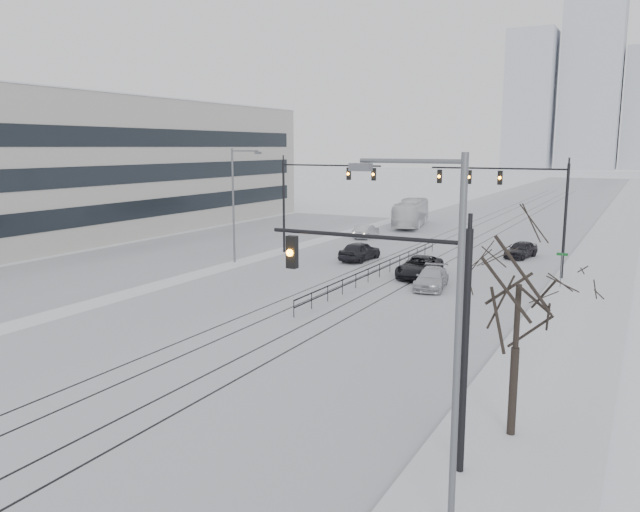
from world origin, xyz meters
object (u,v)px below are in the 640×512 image
at_px(bare_tree, 518,301).
at_px(box_truck, 411,213).
at_px(traffic_mast_near, 409,311).
at_px(sedan_sb_inner, 360,251).
at_px(sedan_nb_far, 521,250).
at_px(sedan_nb_front, 419,267).
at_px(sedan_sb_outer, 366,231).
at_px(sedan_nb_right, 431,278).

relative_size(bare_tree, box_truck, 0.55).
distance_m(traffic_mast_near, sedan_sb_inner, 33.05).
xyz_separation_m(sedan_nb_far, box_truck, (-15.11, 15.28, 0.85)).
distance_m(sedan_nb_far, box_truck, 21.51).
xyz_separation_m(traffic_mast_near, sedan_sb_inner, (-14.74, 29.34, -3.78)).
height_order(bare_tree, sedan_nb_far, bare_tree).
distance_m(sedan_nb_front, box_truck, 28.59).
bearing_deg(sedan_sb_outer, sedan_nb_far, 160.94).
bearing_deg(sedan_sb_inner, box_truck, -76.44).
bearing_deg(traffic_mast_near, sedan_sb_inner, 116.66).
height_order(traffic_mast_near, box_truck, traffic_mast_near).
xyz_separation_m(sedan_sb_inner, sedan_nb_right, (8.28, -7.00, -0.13)).
bearing_deg(box_truck, sedan_nb_far, 123.78).
relative_size(bare_tree, sedan_sb_inner, 1.33).
xyz_separation_m(sedan_nb_right, box_truck, (-12.08, 29.71, 0.88)).
bearing_deg(sedan_nb_right, bare_tree, -74.23).
relative_size(sedan_sb_inner, box_truck, 0.42).
distance_m(sedan_nb_front, sedan_nb_right, 3.54).
height_order(bare_tree, sedan_nb_right, bare_tree).
bearing_deg(sedan_nb_front, bare_tree, -67.64).
height_order(bare_tree, box_truck, bare_tree).
bearing_deg(sedan_sb_inner, traffic_mast_near, 120.71).
xyz_separation_m(sedan_nb_front, sedan_nb_right, (1.86, -3.02, -0.07)).
distance_m(traffic_mast_near, bare_tree, 3.85).
relative_size(traffic_mast_near, sedan_nb_right, 1.55).
relative_size(bare_tree, sedan_nb_far, 1.50).
bearing_deg(sedan_nb_front, traffic_mast_near, -75.12).
bearing_deg(sedan_sb_outer, bare_tree, 116.06).
distance_m(sedan_sb_inner, sedan_nb_front, 7.55).
bearing_deg(sedan_nb_far, sedan_sb_outer, 176.48).
distance_m(bare_tree, sedan_sb_inner, 31.65).
relative_size(sedan_sb_outer, sedan_nb_right, 0.92).
xyz_separation_m(bare_tree, sedan_nb_right, (-8.87, 19.34, -3.83)).
height_order(traffic_mast_near, sedan_nb_far, traffic_mast_near).
xyz_separation_m(traffic_mast_near, sedan_sb_outer, (-19.40, 41.16, -3.88)).
bearing_deg(bare_tree, sedan_nb_far, 99.82).
relative_size(sedan_nb_right, sedan_nb_far, 1.11).
distance_m(traffic_mast_near, sedan_nb_front, 26.97).
bearing_deg(box_truck, bare_tree, 102.24).
bearing_deg(sedan_nb_front, sedan_nb_far, 63.55).
bearing_deg(sedan_nb_far, bare_tree, -68.33).
relative_size(sedan_sb_inner, sedan_nb_right, 1.02).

